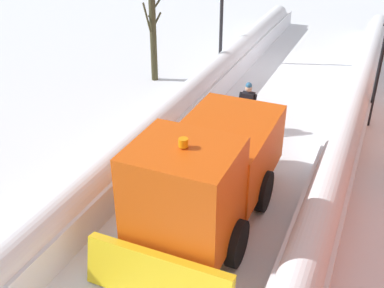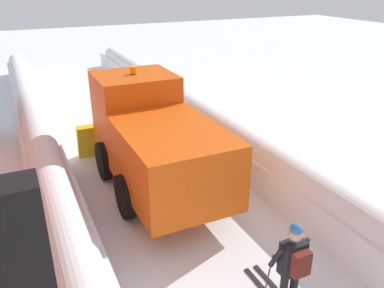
# 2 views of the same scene
# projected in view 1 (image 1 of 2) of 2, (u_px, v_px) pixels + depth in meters

# --- Properties ---
(ground_plane) EXTENTS (80.00, 80.00, 0.00)m
(ground_plane) POSITION_uv_depth(u_px,v_px,m) (224.00, 189.00, 13.22)
(ground_plane) COLOR white
(snowbank_left) EXTENTS (1.10, 36.00, 1.33)m
(snowbank_left) POSITION_uv_depth(u_px,v_px,m) (327.00, 193.00, 11.94)
(snowbank_left) COLOR white
(snowbank_left) RESTS_ON ground
(snowbank_right) EXTENTS (1.10, 36.00, 1.32)m
(snowbank_right) POSITION_uv_depth(u_px,v_px,m) (136.00, 150.00, 13.88)
(snowbank_right) COLOR white
(snowbank_right) RESTS_ON ground
(plow_truck) EXTENTS (3.20, 5.98, 3.12)m
(plow_truck) POSITION_uv_depth(u_px,v_px,m) (208.00, 173.00, 11.22)
(plow_truck) COLOR #DB510F
(plow_truck) RESTS_ON ground
(skier) EXTENTS (0.62, 1.80, 1.81)m
(skier) POSITION_uv_depth(u_px,v_px,m) (248.00, 105.00, 15.81)
(skier) COLOR black
(skier) RESTS_ON ground
(bare_tree_near) EXTENTS (0.86, 0.83, 3.76)m
(bare_tree_near) POSITION_uv_depth(u_px,v_px,m) (153.00, 36.00, 19.62)
(bare_tree_near) COLOR #383520
(bare_tree_near) RESTS_ON ground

